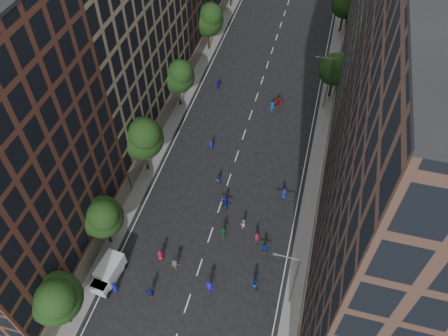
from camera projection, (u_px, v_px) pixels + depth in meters
name	position (u px, v px, depth m)	size (l,w,h in m)	color
ground	(250.00, 117.00, 66.91)	(240.00, 240.00, 0.00)	black
sidewalk_left	(190.00, 76.00, 73.69)	(4.00, 105.00, 0.15)	slate
sidewalk_right	(333.00, 99.00, 69.62)	(4.00, 105.00, 0.15)	slate
bldg_left_b	(98.00, 14.00, 54.19)	(14.00, 26.00, 34.00)	#8D795C
bldg_right_a	(427.00, 194.00, 34.21)	(14.00, 30.00, 36.00)	#442E24
bldg_right_b	(413.00, 22.00, 53.88)	(14.00, 28.00, 33.00)	#6B6458
tree_left_0	(56.00, 298.00, 41.19)	(5.20, 5.20, 8.83)	black
tree_left_1	(102.00, 216.00, 47.90)	(4.80, 4.80, 8.21)	black
tree_left_2	(143.00, 137.00, 54.95)	(5.60, 5.60, 9.45)	black
tree_left_3	(179.00, 75.00, 64.32)	(5.00, 5.00, 8.58)	black
tree_left_4	(209.00, 19.00, 74.33)	(5.40, 5.40, 9.08)	black
tree_right_a	(337.00, 68.00, 65.78)	(5.00, 5.00, 8.39)	black
tree_right_b	(347.00, 2.00, 78.32)	(5.20, 5.20, 8.83)	black
streetlamp_near	(293.00, 279.00, 43.37)	(2.64, 0.22, 9.06)	#595B60
streetlamp_far	(327.00, 81.00, 64.48)	(2.64, 0.22, 9.06)	#595B60
cargo_van	(108.00, 272.00, 48.10)	(2.66, 4.79, 2.44)	silver
skater_0	(115.00, 288.00, 47.40)	(0.81, 0.53, 1.66)	#11148E
skater_2	(255.00, 284.00, 47.63)	(0.85, 0.66, 1.75)	#13379E
skater_3	(209.00, 287.00, 47.32)	(1.21, 0.69, 1.87)	#1B14A9
skater_4	(150.00, 293.00, 47.00)	(1.01, 0.42, 1.72)	navy
skater_5	(265.00, 248.00, 50.73)	(1.39, 0.44, 1.50)	#123797
skater_6	(160.00, 255.00, 50.02)	(0.83, 0.54, 1.69)	maroon
skater_7	(256.00, 238.00, 51.64)	(0.59, 0.39, 1.62)	#AE1D2D
skater_8	(243.00, 224.00, 52.95)	(0.74, 0.58, 1.53)	beige
skater_9	(175.00, 265.00, 49.18)	(1.12, 0.64, 1.73)	#444449
skater_10	(223.00, 233.00, 51.83)	(1.14, 0.47, 1.95)	#1E643A
skater_11	(225.00, 203.00, 54.92)	(1.64, 0.52, 1.77)	#121B97
skater_12	(284.00, 194.00, 55.97)	(0.80, 0.52, 1.63)	#132D9C
skater_13	(211.00, 146.00, 61.63)	(0.61, 0.40, 1.67)	#151DAB
skater_14	(218.00, 180.00, 57.62)	(0.73, 0.57, 1.50)	#1439A3
skater_15	(272.00, 107.00, 67.01)	(1.17, 0.67, 1.81)	#123E95
skater_16	(218.00, 85.00, 70.70)	(1.01, 0.42, 1.73)	#1C14A3
skater_17	(278.00, 103.00, 67.69)	(1.77, 0.56, 1.91)	maroon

